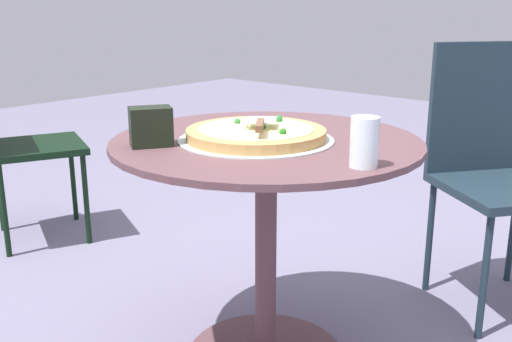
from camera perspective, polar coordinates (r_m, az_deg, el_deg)
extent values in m
cylinder|color=brown|center=(1.69, 0.99, 2.77)|extent=(0.87, 0.87, 0.02)
cylinder|color=brown|center=(1.79, 0.94, -7.92)|extent=(0.06, 0.06, 0.67)
cylinder|color=silver|center=(1.67, 0.00, 3.01)|extent=(0.43, 0.43, 0.00)
cylinder|color=tan|center=(1.66, 0.00, 3.55)|extent=(0.39, 0.39, 0.03)
cylinder|color=#F2E497|center=(1.66, 0.00, 4.07)|extent=(0.32, 0.32, 0.00)
sphere|color=#2E7435|center=(1.72, -1.79, 4.72)|extent=(0.02, 0.02, 0.02)
sphere|color=#F1E2C8|center=(1.66, -1.12, 4.30)|extent=(0.02, 0.02, 0.02)
sphere|color=#2B7033|center=(1.75, 2.18, 4.94)|extent=(0.02, 0.02, 0.02)
sphere|color=#326B23|center=(1.74, 0.93, 4.77)|extent=(0.02, 0.02, 0.02)
sphere|color=#256820|center=(1.59, 2.57, 3.73)|extent=(0.02, 0.02, 0.02)
sphere|color=#276F33|center=(1.65, 0.64, 4.19)|extent=(0.02, 0.02, 0.02)
cube|color=silver|center=(1.67, 0.55, 4.87)|extent=(0.13, 0.12, 0.00)
cube|color=brown|center=(1.56, 0.37, 4.39)|extent=(0.10, 0.08, 0.02)
cylinder|color=white|center=(1.41, 10.27, 2.72)|extent=(0.07, 0.07, 0.12)
cube|color=black|center=(1.62, -9.97, 4.18)|extent=(0.13, 0.12, 0.10)
cube|color=black|center=(2.90, -20.17, 2.17)|extent=(0.53, 0.53, 0.03)
cylinder|color=black|center=(3.14, -17.02, -0.81)|extent=(0.02, 0.02, 0.42)
cylinder|color=black|center=(2.82, -15.87, -2.63)|extent=(0.02, 0.02, 0.42)
cylinder|color=black|center=(2.78, -22.86, -3.51)|extent=(0.02, 0.02, 0.42)
cube|color=#1B2C36|center=(2.24, 22.82, -1.55)|extent=(0.58, 0.58, 0.03)
cube|color=#1B2C36|center=(2.34, 20.73, 5.70)|extent=(0.35, 0.26, 0.47)
cylinder|color=#1B2C36|center=(2.09, 20.91, -9.46)|extent=(0.02, 0.02, 0.44)
cylinder|color=#1B2C36|center=(2.36, 16.20, -6.03)|extent=(0.02, 0.02, 0.44)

